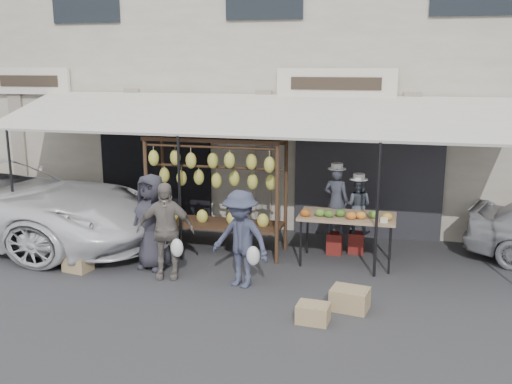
% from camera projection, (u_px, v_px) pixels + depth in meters
% --- Properties ---
extents(ground_plane, '(90.00, 90.00, 0.00)m').
position_uv_depth(ground_plane, '(213.00, 288.00, 9.22)').
color(ground_plane, '#2D2D30').
extents(shophouse, '(24.00, 6.15, 7.30)m').
position_uv_depth(shophouse, '(292.00, 59.00, 14.55)').
color(shophouse, beige).
rests_on(shophouse, ground_plane).
extents(awning, '(10.00, 2.35, 2.92)m').
position_uv_depth(awning, '(249.00, 116.00, 10.80)').
color(awning, beige).
rests_on(awning, ground_plane).
extents(banana_rack, '(2.60, 0.90, 2.24)m').
position_uv_depth(banana_rack, '(216.00, 172.00, 10.62)').
color(banana_rack, black).
rests_on(banana_rack, ground_plane).
extents(produce_table, '(1.70, 0.90, 1.04)m').
position_uv_depth(produce_table, '(347.00, 217.00, 10.11)').
color(produce_table, tan).
rests_on(produce_table, ground_plane).
extents(vendor_left, '(0.50, 0.36, 1.27)m').
position_uv_depth(vendor_left, '(336.00, 200.00, 10.65)').
color(vendor_left, '#353844').
rests_on(vendor_left, stool_left).
extents(vendor_right, '(0.58, 0.48, 1.07)m').
position_uv_depth(vendor_right, '(358.00, 205.00, 10.71)').
color(vendor_right, '#444C58').
rests_on(vendor_right, stool_right).
extents(customer_left, '(0.92, 0.70, 1.70)m').
position_uv_depth(customer_left, '(152.00, 222.00, 9.93)').
color(customer_left, '#2F2D37').
rests_on(customer_left, ground_plane).
extents(customer_mid, '(1.03, 0.63, 1.64)m').
position_uv_depth(customer_mid, '(165.00, 230.00, 9.51)').
color(customer_mid, slate).
rests_on(customer_mid, ground_plane).
extents(customer_right, '(1.16, 0.87, 1.59)m').
position_uv_depth(customer_right, '(241.00, 239.00, 9.13)').
color(customer_right, '#383C53').
rests_on(customer_right, ground_plane).
extents(stool_left, '(0.32, 0.32, 0.40)m').
position_uv_depth(stool_left, '(335.00, 243.00, 10.84)').
color(stool_left, maroon).
rests_on(stool_left, ground_plane).
extents(stool_right, '(0.35, 0.35, 0.40)m').
position_uv_depth(stool_right, '(356.00, 243.00, 10.88)').
color(stool_right, maroon).
rests_on(stool_right, ground_plane).
extents(crate_near_a, '(0.47, 0.37, 0.27)m').
position_uv_depth(crate_near_a, '(313.00, 313.00, 7.97)').
color(crate_near_a, tan).
rests_on(crate_near_a, ground_plane).
extents(crate_near_b, '(0.59, 0.49, 0.32)m').
position_uv_depth(crate_near_b, '(350.00, 299.00, 8.38)').
color(crate_near_b, tan).
rests_on(crate_near_b, ground_plane).
extents(crate_far, '(0.49, 0.40, 0.27)m').
position_uv_depth(crate_far, '(78.00, 263.00, 9.94)').
color(crate_far, tan).
rests_on(crate_far, ground_plane).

